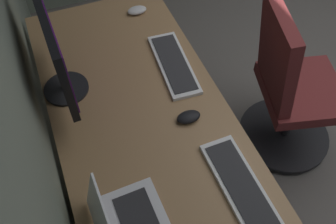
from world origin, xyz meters
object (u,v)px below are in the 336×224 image
drawer_pedestal (162,214)px  mouse_main (189,117)px  keyboard_spare (174,64)px  monitor_primary (53,47)px  keyboard_main (240,186)px  office_chair (289,93)px  mouse_spare (137,10)px

drawer_pedestal → mouse_main: mouse_main is taller
keyboard_spare → mouse_main: 0.32m
monitor_primary → keyboard_main: (-0.71, -0.50, -0.25)m
keyboard_main → mouse_main: size_ratio=4.05×
keyboard_spare → drawer_pedestal: bearing=153.2°
drawer_pedestal → monitor_primary: (0.56, 0.24, 0.64)m
mouse_main → office_chair: office_chair is taller
keyboard_main → mouse_spare: bearing=1.6°
mouse_main → mouse_spare: 0.75m
monitor_primary → keyboard_spare: (-0.04, -0.50, -0.25)m
mouse_spare → monitor_primary: bearing=130.5°
keyboard_spare → mouse_main: (-0.32, 0.06, 0.01)m
keyboard_spare → mouse_main: bearing=169.1°
monitor_primary → office_chair: 1.25m
keyboard_main → mouse_spare: 1.11m
drawer_pedestal → mouse_main: bearing=-44.6°
monitor_primary → office_chair: monitor_primary is taller
keyboard_main → drawer_pedestal: bearing=60.0°
monitor_primary → office_chair: bearing=-100.9°
keyboard_spare → mouse_spare: bearing=4.6°
keyboard_main → office_chair: bearing=-51.1°
monitor_primary → mouse_spare: monitor_primary is taller
drawer_pedestal → monitor_primary: size_ratio=1.23×
drawer_pedestal → monitor_primary: monitor_primary is taller
monitor_primary → mouse_main: size_ratio=5.41×
keyboard_main → office_chair: 0.84m
monitor_primary → keyboard_spare: monitor_primary is taller
keyboard_spare → mouse_spare: size_ratio=4.12×
drawer_pedestal → keyboard_spare: bearing=-26.8°
mouse_spare → drawer_pedestal: bearing=166.6°
keyboard_main → mouse_main: (0.36, 0.06, 0.01)m
mouse_spare → keyboard_spare: bearing=-175.4°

